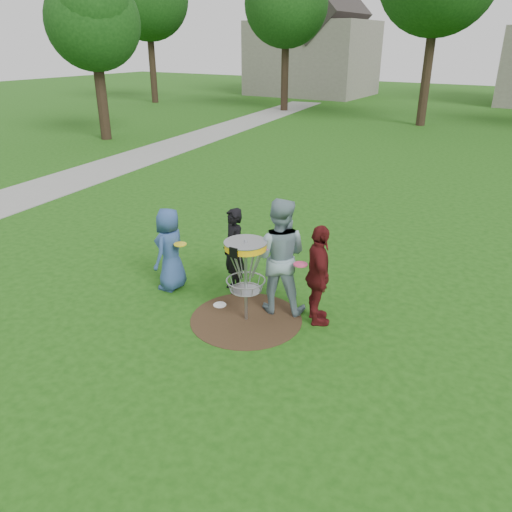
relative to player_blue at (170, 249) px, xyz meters
The scene contains 10 objects.
ground 1.92m from the player_blue, ahead, with size 100.00×100.00×0.00m, color #19470F.
dirt_patch 1.92m from the player_blue, ahead, with size 1.80×1.80×0.01m, color #47331E.
concrete_path 11.35m from the player_blue, 136.77° to the left, with size 2.20×40.00×0.02m, color #9E9E99.
player_blue is the anchor object (origin of this frame).
player_black 1.13m from the player_blue, 26.00° to the left, with size 0.56×0.37×1.53m, color black.
player_grey 2.05m from the player_blue, ahead, with size 0.93×0.73×1.92m, color #7B969F.
player_maroon 2.75m from the player_blue, ahead, with size 0.95×0.40×1.62m, color #561315.
disc_on_grass 1.35m from the player_blue, ahead, with size 0.22×0.22×0.02m, color white.
disc_golf_basket 1.79m from the player_blue, ahead, with size 0.66×0.67×1.38m.
held_discs 1.50m from the player_blue, ahead, with size 2.43×0.56×0.28m.
Camera 1 is at (3.80, -5.82, 4.13)m, focal length 35.00 mm.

